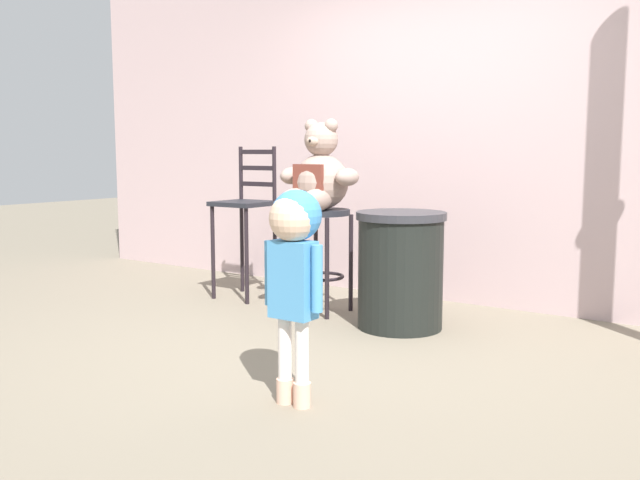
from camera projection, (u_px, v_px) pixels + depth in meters
name	position (u px, v px, depth m)	size (l,w,h in m)	color
ground_plane	(317.00, 349.00, 4.10)	(24.00, 24.00, 0.00)	#786D5C
building_wall	(451.00, 85.00, 5.38)	(7.59, 0.30, 3.35)	#BC9FA0
bar_stool_with_teddy	(321.00, 238.00, 4.99)	(0.42, 0.42, 0.75)	black
teddy_bear	(319.00, 177.00, 4.91)	(0.61, 0.55, 0.64)	gray
child_walking	(294.00, 250.00, 3.12)	(0.31, 0.25, 0.99)	#DBAA91
trash_bin	(400.00, 270.00, 4.56)	(0.59, 0.59, 0.77)	black
bar_chair_empty	(246.00, 212.00, 5.50)	(0.41, 0.41, 1.20)	black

